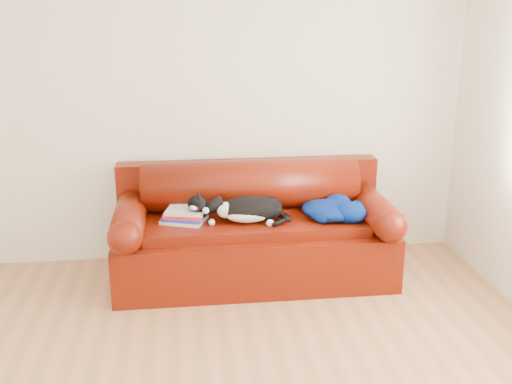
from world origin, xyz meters
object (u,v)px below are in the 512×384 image
(cat, at_px, (250,210))
(blanket, at_px, (333,209))
(sofa_base, at_px, (254,248))
(book_stack, at_px, (185,215))

(cat, bearing_deg, blanket, 3.63)
(sofa_base, xyz_separation_m, cat, (-0.04, -0.11, 0.36))
(book_stack, height_order, blanket, blanket)
(book_stack, bearing_deg, sofa_base, 5.01)
(sofa_base, relative_size, blanket, 3.91)
(book_stack, relative_size, cat, 0.55)
(book_stack, bearing_deg, cat, -7.26)
(sofa_base, xyz_separation_m, blanket, (0.59, -0.09, 0.33))
(sofa_base, height_order, blanket, blanket)
(blanket, bearing_deg, book_stack, 177.51)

